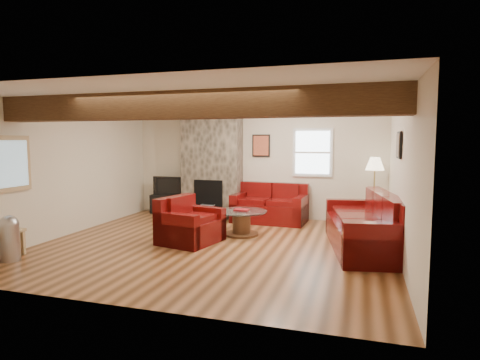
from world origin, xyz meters
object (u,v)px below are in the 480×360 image
object	(u,v)px
television	(170,186)
floor_lamp	(375,168)
loveseat	(270,203)
armchair_red	(191,220)
sofa_three	(364,222)
coffee_table	(241,223)
tv_cabinet	(170,204)

from	to	relation	value
television	floor_lamp	xyz separation A→B (m)	(4.82, -0.27, 0.56)
loveseat	floor_lamp	world-z (taller)	floor_lamp
armchair_red	sofa_three	bearing A→B (deg)	-68.97
coffee_table	television	xyz separation A→B (m)	(-2.38, 1.70, 0.46)
sofa_three	coffee_table	xyz separation A→B (m)	(-2.25, 0.36, -0.23)
sofa_three	loveseat	size ratio (longest dim) A/B	1.50
armchair_red	tv_cabinet	world-z (taller)	armchair_red
television	armchair_red	bearing A→B (deg)	-56.28
tv_cabinet	floor_lamp	distance (m)	4.94
sofa_three	armchair_red	bearing A→B (deg)	-92.12
sofa_three	tv_cabinet	xyz separation A→B (m)	(-4.62, 2.06, -0.23)
television	floor_lamp	world-z (taller)	floor_lamp
sofa_three	tv_cabinet	world-z (taller)	sofa_three
loveseat	television	world-z (taller)	television
loveseat	armchair_red	xyz separation A→B (m)	(-0.95, -2.20, -0.02)
television	floor_lamp	bearing A→B (deg)	-3.23
coffee_table	tv_cabinet	size ratio (longest dim) A/B	1.04
coffee_table	floor_lamp	bearing A→B (deg)	30.27
sofa_three	floor_lamp	distance (m)	1.97
sofa_three	tv_cabinet	size ratio (longest dim) A/B	2.57
tv_cabinet	floor_lamp	size ratio (longest dim) A/B	0.64
sofa_three	loveseat	bearing A→B (deg)	-141.77
coffee_table	television	size ratio (longest dim) A/B	1.21
sofa_three	floor_lamp	world-z (taller)	floor_lamp
armchair_red	tv_cabinet	xyz separation A→B (m)	(-1.67, 2.50, -0.17)
sofa_three	floor_lamp	bearing A→B (deg)	163.15
armchair_red	floor_lamp	distance (m)	3.95
loveseat	tv_cabinet	distance (m)	2.64
armchair_red	television	bearing A→B (deg)	46.44
loveseat	television	size ratio (longest dim) A/B	1.99
armchair_red	floor_lamp	bearing A→B (deg)	-42.12
armchair_red	coffee_table	bearing A→B (deg)	-28.99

